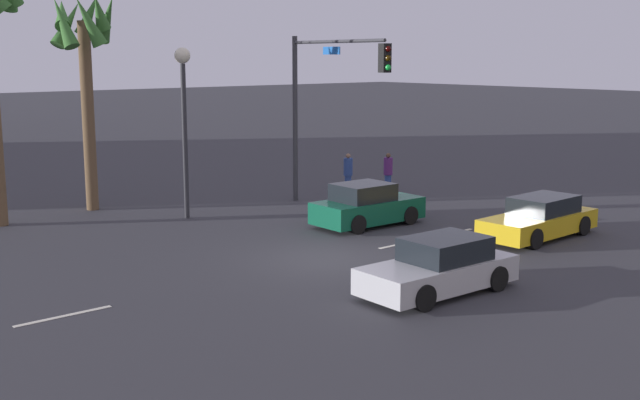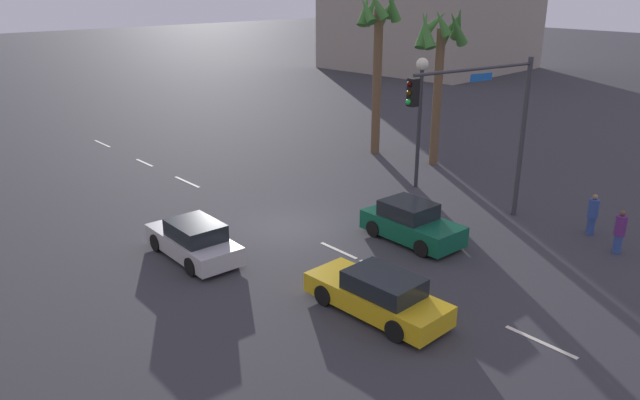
{
  "view_description": "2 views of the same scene",
  "coord_description": "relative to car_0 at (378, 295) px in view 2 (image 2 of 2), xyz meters",
  "views": [
    {
      "loc": [
        -14.64,
        -16.89,
        5.79
      ],
      "look_at": [
        0.91,
        1.58,
        1.4
      ],
      "focal_mm": 44.93,
      "sensor_mm": 36.0,
      "label": 1
    },
    {
      "loc": [
        17.91,
        -14.16,
        9.3
      ],
      "look_at": [
        1.06,
        0.71,
        1.31
      ],
      "focal_mm": 34.77,
      "sensor_mm": 36.0,
      "label": 2
    }
  ],
  "objects": [
    {
      "name": "ground_plane",
      "position": [
        -6.93,
        2.21,
        -0.61
      ],
      "size": [
        220.0,
        220.0,
        0.0
      ],
      "primitive_type": "plane",
      "color": "#333338"
    },
    {
      "name": "lane_stripe_0",
      "position": [
        -24.93,
        2.21,
        -0.61
      ],
      "size": [
        2.19,
        0.14,
        0.01
      ],
      "primitive_type": "cube",
      "color": "silver",
      "rests_on": "ground_plane"
    },
    {
      "name": "lane_stripe_1",
      "position": [
        -19.41,
        2.21,
        -0.61
      ],
      "size": [
        1.85,
        0.14,
        0.01
      ],
      "primitive_type": "cube",
      "color": "silver",
      "rests_on": "ground_plane"
    },
    {
      "name": "lane_stripe_2",
      "position": [
        -14.89,
        2.21,
        -0.61
      ],
      "size": [
        2.27,
        0.14,
        0.01
      ],
      "primitive_type": "cube",
      "color": "silver",
      "rests_on": "ground_plane"
    },
    {
      "name": "lane_stripe_3",
      "position": [
        -4.05,
        2.21,
        -0.61
      ],
      "size": [
        1.88,
        0.14,
        0.01
      ],
      "primitive_type": "cube",
      "color": "silver",
      "rests_on": "ground_plane"
    },
    {
      "name": "lane_stripe_4",
      "position": [
        -1.81,
        2.21,
        -0.61
      ],
      "size": [
        2.25,
        0.14,
        0.01
      ],
      "primitive_type": "cube",
      "color": "silver",
      "rests_on": "ground_plane"
    },
    {
      "name": "lane_stripe_5",
      "position": [
        4.02,
        2.21,
        -0.61
      ],
      "size": [
        2.13,
        0.14,
        0.01
      ],
      "primitive_type": "cube",
      "color": "silver",
      "rests_on": "ground_plane"
    },
    {
      "name": "car_0",
      "position": [
        0.0,
        0.0,
        0.0
      ],
      "size": [
        4.58,
        1.92,
        1.33
      ],
      "color": "gold",
      "rests_on": "ground_plane"
    },
    {
      "name": "car_1",
      "position": [
        -2.97,
        4.93,
        0.06
      ],
      "size": [
        3.94,
        1.91,
        1.48
      ],
      "color": "#0F5138",
      "rests_on": "ground_plane"
    },
    {
      "name": "car_2",
      "position": [
        -7.05,
        -2.0,
        0.02
      ],
      "size": [
        4.23,
        1.89,
        1.38
      ],
      "color": "#B7B7BC",
      "rests_on": "ground_plane"
    },
    {
      "name": "traffic_signal",
      "position": [
        -2.18,
        8.18,
        3.87
      ],
      "size": [
        1.15,
        6.25,
        6.52
      ],
      "color": "#38383D",
      "rests_on": "ground_plane"
    },
    {
      "name": "streetlamp",
      "position": [
        -7.04,
        10.04,
        3.64
      ],
      "size": [
        0.56,
        0.56,
        6.05
      ],
      "color": "#2D2D33",
      "rests_on": "ground_plane"
    },
    {
      "name": "pedestrian_0",
      "position": [
        1.27,
        10.58,
        0.24
      ],
      "size": [
        0.5,
        0.5,
        1.63
      ],
      "color": "#2D478C",
      "rests_on": "ground_plane"
    },
    {
      "name": "pedestrian_1",
      "position": [
        2.73,
        9.62,
        0.23
      ],
      "size": [
        0.49,
        0.49,
        1.63
      ],
      "color": "#2D478C",
      "rests_on": "ground_plane"
    },
    {
      "name": "palm_tree_0",
      "position": [
        -8.98,
        13.75,
        5.47
      ],
      "size": [
        2.6,
        2.67,
        8.13
      ],
      "color": "brown",
      "rests_on": "ground_plane"
    },
    {
      "name": "palm_tree_1",
      "position": [
        -12.66,
        13.04,
        5.94
      ],
      "size": [
        2.53,
        2.56,
        9.06
      ],
      "color": "brown",
      "rests_on": "ground_plane"
    }
  ]
}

